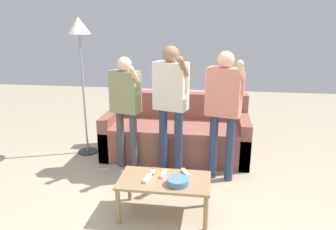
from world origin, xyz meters
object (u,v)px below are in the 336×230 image
Objects in this scene: floor_lamp at (79,39)px; game_remote_wand_near at (147,178)px; coffee_table at (164,184)px; couch at (176,135)px; snack_bowl at (178,182)px; game_remote_wand_far at (163,174)px; player_left at (126,100)px; player_center at (171,96)px; game_remote_wand_spare at (186,173)px; game_remote_nunchuk at (153,172)px; player_right at (224,102)px.

floor_lamp reaches higher than game_remote_wand_near.
couch is at bearing 92.42° from coffee_table.
snack_bowl is 1.34× the size of game_remote_wand_far.
couch is 1.59m from snack_bowl.
player_left is 8.70× the size of game_remote_wand_near.
player_left is at bearing 175.15° from player_center.
snack_bowl is 0.13× the size of player_center.
game_remote_wand_spare is at bearing 15.90° from game_remote_wand_far.
couch is 2.25× the size of coffee_table.
game_remote_wand_far is (-0.02, 0.08, 0.07)m from coffee_table.
game_remote_nunchuk reaches higher than game_remote_wand_far.
player_right is at bearing -46.38° from couch.
floor_lamp reaches higher than couch.
player_center is at bearing 171.43° from player_right.
player_right is 9.27× the size of game_remote_wand_near.
player_center reaches higher than game_remote_wand_near.
game_remote_nunchuk is at bearing -132.89° from player_right.
player_left is 0.91× the size of player_center.
snack_bowl is 1.23× the size of game_remote_wand_near.
player_right is at bearing -6.79° from player_left.
coffee_table is 0.18m from snack_bowl.
snack_bowl is at bearing -103.76° from game_remote_wand_spare.
coffee_table is at bearing -35.86° from game_remote_nunchuk.
game_remote_wand_near is at bearing -95.78° from player_center.
game_remote_wand_near is 1.09× the size of game_remote_wand_far.
player_center is (-0.20, 1.02, 0.58)m from snack_bowl.
game_remote_nunchuk is 0.58× the size of game_remote_wand_far.
game_remote_nunchuk is at bearing -92.95° from couch.
player_left is at bearing 122.92° from coffee_table.
couch is at bearing 91.58° from game_remote_wand_far.
coffee_table is at bearing 149.21° from snack_bowl.
snack_bowl is 0.23m from game_remote_wand_spare.
couch is 9.75× the size of snack_bowl.
player_center is at bearing -90.21° from couch.
player_center is 1.14m from game_remote_wand_near.
player_right is (0.62, -0.65, 0.67)m from couch.
snack_bowl reaches higher than game_remote_wand_spare.
player_right is at bearing -8.57° from player_center.
player_right is 9.50× the size of game_remote_wand_spare.
player_right is (0.56, 0.84, 0.64)m from coffee_table.
game_remote_nunchuk is at bearing 144.14° from coffee_table.
game_remote_nunchuk is at bearing -60.47° from player_left.
floor_lamp is 1.24× the size of player_right.
game_remote_wand_near is (-0.03, -0.13, -0.01)m from game_remote_nunchuk.
player_center is at bearing -19.36° from floor_lamp.
player_center is 1.05m from game_remote_wand_far.
couch is 1.29× the size of player_right.
coffee_table is 0.18m from game_remote_wand_near.
player_right reaches higher than game_remote_wand_near.
player_right is (0.62, -0.09, -0.03)m from player_center.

